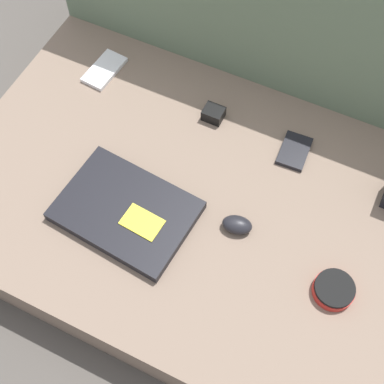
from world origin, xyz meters
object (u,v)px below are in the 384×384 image
at_px(laptop, 126,211).
at_px(phone_black, 104,70).
at_px(speaker_puck, 334,290).
at_px(charger_brick, 213,114).
at_px(computer_mouse, 237,225).
at_px(phone_silver, 294,151).

xyz_separation_m(laptop, phone_black, (-0.26, 0.35, -0.01)).
xyz_separation_m(speaker_puck, charger_brick, (-0.43, 0.31, 0.00)).
relative_size(computer_mouse, phone_black, 0.58).
distance_m(laptop, phone_silver, 0.44).
height_order(computer_mouse, phone_black, computer_mouse).
bearing_deg(phone_black, phone_silver, 2.46).
bearing_deg(laptop, computer_mouse, 22.21).
height_order(phone_silver, phone_black, same).
relative_size(phone_silver, charger_brick, 2.00).
bearing_deg(phone_silver, laptop, -134.78).
distance_m(speaker_puck, charger_brick, 0.53).
xyz_separation_m(speaker_puck, phone_silver, (-0.20, 0.30, -0.01)).
bearing_deg(computer_mouse, phone_black, 139.50).
height_order(laptop, speaker_puck, laptop).
height_order(speaker_puck, phone_black, speaker_puck).
xyz_separation_m(computer_mouse, phone_black, (-0.51, 0.28, -0.01)).
bearing_deg(speaker_puck, computer_mouse, 168.67).
distance_m(speaker_puck, phone_black, 0.82).
bearing_deg(laptop, charger_brick, 83.87).
relative_size(speaker_puck, charger_brick, 1.75).
relative_size(laptop, phone_black, 2.43).
bearing_deg(computer_mouse, speaker_puck, -23.34).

